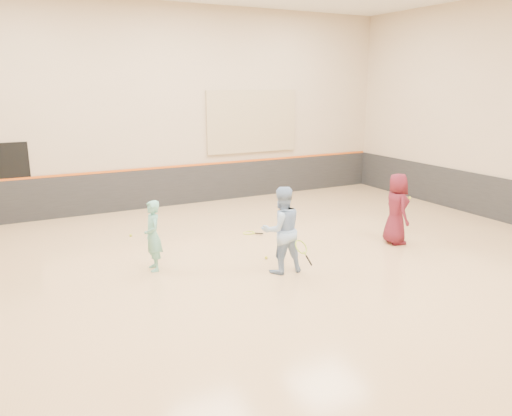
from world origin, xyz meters
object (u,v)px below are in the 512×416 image
girl (153,236)px  instructor (281,230)px  spare_racket (249,232)px  young_man (396,209)px

girl → instructor: 2.60m
instructor → spare_racket: size_ratio=2.59×
instructor → young_man: bearing=-169.2°
girl → instructor: bearing=63.9°
girl → instructor: instructor is taller
girl → spare_racket: 3.24m
instructor → spare_racket: (0.60, 2.67, -0.84)m
young_man → spare_racket: 3.67m
girl → spare_racket: size_ratio=2.13×
girl → instructor: size_ratio=0.82×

